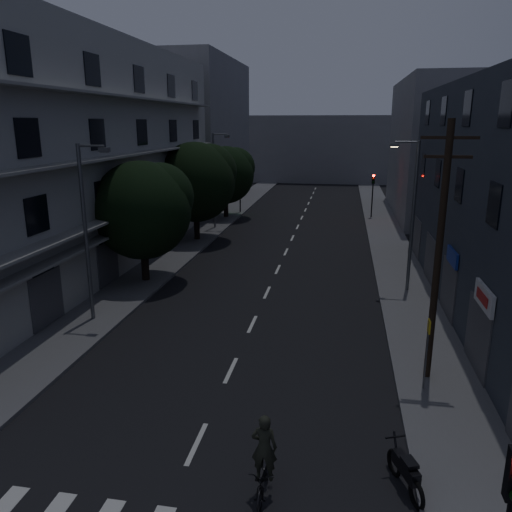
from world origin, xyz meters
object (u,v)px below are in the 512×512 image
(utility_pole, at_px, (439,250))
(cyclist, at_px, (264,468))
(bus_stop_sign, at_px, (428,342))
(motorcycle, at_px, (405,472))

(utility_pole, relative_size, cyclist, 4.04)
(bus_stop_sign, distance_m, motorcycle, 5.27)
(utility_pole, relative_size, motorcycle, 4.90)
(bus_stop_sign, distance_m, cyclist, 7.48)
(bus_stop_sign, bearing_deg, motorcycle, -103.12)
(motorcycle, bearing_deg, cyclist, 172.20)
(bus_stop_sign, height_order, motorcycle, bus_stop_sign)
(motorcycle, relative_size, cyclist, 0.82)
(utility_pole, bearing_deg, cyclist, -126.12)
(utility_pole, distance_m, bus_stop_sign, 3.14)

